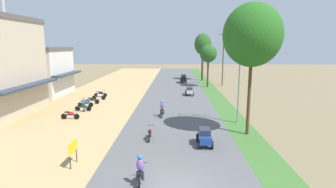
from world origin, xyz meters
TOP-DOWN VIEW (x-y plane):
  - shophouse_mid at (-19.98, 25.57)m, footprint 9.06×8.23m
  - parked_motorbike_nearest at (-10.15, 12.48)m, footprint 1.80×0.54m
  - parked_motorbike_second at (-10.02, 15.76)m, footprint 1.80×0.54m
  - parked_motorbike_third at (-10.41, 17.69)m, footprint 1.80×0.54m
  - parked_motorbike_fourth at (-10.18, 19.40)m, footprint 1.80×0.54m
  - parked_motorbike_fifth at (-10.07, 21.93)m, footprint 1.80×0.54m
  - parked_motorbike_sixth at (-10.35, 23.83)m, footprint 1.80×0.54m
  - street_signboard at (-6.03, 2.46)m, footprint 0.06×1.30m
  - pedestrian_on_shoulder at (-9.82, 15.46)m, footprint 0.25×0.37m
  - median_tree_nearest at (5.86, 8.54)m, footprint 4.47×4.47m
  - median_tree_second at (5.51, 33.24)m, footprint 2.87×2.87m
  - median_tree_third at (5.45, 42.22)m, footprint 3.39×3.39m
  - streetlamp_near at (5.80, 11.78)m, footprint 3.16×0.20m
  - streetlamp_mid at (5.80, 47.70)m, footprint 3.16×0.20m
  - utility_pole_near at (8.42, 35.57)m, footprint 1.80×0.20m
  - car_hatchback_blue at (2.14, 5.96)m, footprint 1.04×2.00m
  - car_sedan_silver at (2.02, 25.55)m, footprint 1.10×2.26m
  - car_van_black at (1.51, 38.27)m, footprint 1.19×2.41m
  - motorbike_foreground_rider at (-1.73, 0.35)m, footprint 0.54×1.80m
  - motorbike_ahead_second at (-1.89, 7.10)m, footprint 0.54×1.80m
  - motorbike_ahead_third at (-1.29, 13.73)m, footprint 0.54×1.80m

SIDE VIEW (x-z plane):
  - parked_motorbike_nearest at x=-10.15m, z-range 0.08..1.02m
  - parked_motorbike_second at x=-10.02m, z-range 0.08..1.02m
  - parked_motorbike_third at x=-10.41m, z-range 0.08..1.02m
  - parked_motorbike_fourth at x=-10.18m, z-range 0.08..1.02m
  - parked_motorbike_fifth at x=-10.07m, z-range 0.08..1.02m
  - parked_motorbike_sixth at x=-10.35m, z-range 0.08..1.02m
  - motorbike_ahead_second at x=-1.89m, z-range 0.10..1.04m
  - car_sedan_silver at x=2.02m, z-range 0.15..1.34m
  - car_hatchback_blue at x=2.14m, z-range 0.13..1.36m
  - motorbike_foreground_rider at x=-1.73m, z-range 0.03..1.69m
  - motorbike_ahead_third at x=-1.29m, z-range 0.03..1.69m
  - pedestrian_on_shoulder at x=-9.82m, z-range 0.15..1.77m
  - car_van_black at x=1.51m, z-range 0.19..1.86m
  - street_signboard at x=-6.03m, z-range 0.36..1.86m
  - shophouse_mid at x=-19.98m, z-range 0.01..6.91m
  - streetlamp_near at x=5.80m, z-range 0.65..8.01m
  - streetlamp_mid at x=5.80m, z-range 0.66..9.03m
  - utility_pole_near at x=8.42m, z-range 0.19..9.73m
  - median_tree_second at x=5.51m, z-range 2.12..9.36m
  - median_tree_third at x=5.45m, z-range 2.56..12.02m
  - median_tree_nearest at x=5.86m, z-range 2.76..13.04m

